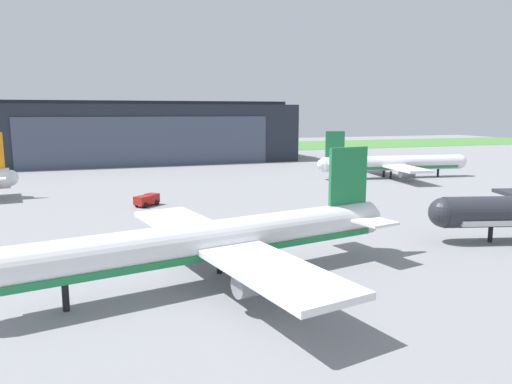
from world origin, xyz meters
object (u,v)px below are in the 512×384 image
Objects in this scene: airliner_near_right at (214,241)px; pushback_tractor at (147,199)px; maintenance_hangar at (143,133)px; airliner_far_left at (393,164)px.

airliner_near_right is 40.39m from pushback_tractor.
airliner_near_right is at bearing -92.60° from maintenance_hangar.
airliner_near_right reaches higher than airliner_far_left.
maintenance_hangar is at bearing 131.97° from airliner_far_left.
airliner_far_left is 63.27m from pushback_tractor.
maintenance_hangar reaches higher than airliner_near_right.
maintenance_hangar is at bearing 87.40° from airliner_near_right.
maintenance_hangar is 2.30× the size of airliner_near_right.
maintenance_hangar reaches higher than pushback_tractor.
airliner_near_right is at bearing -135.76° from airliner_far_left.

